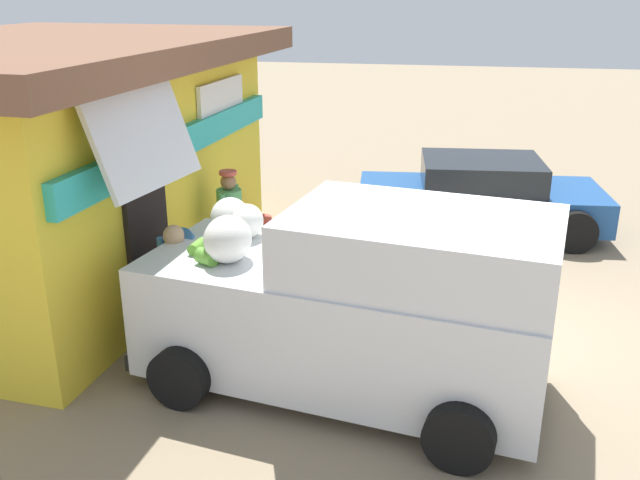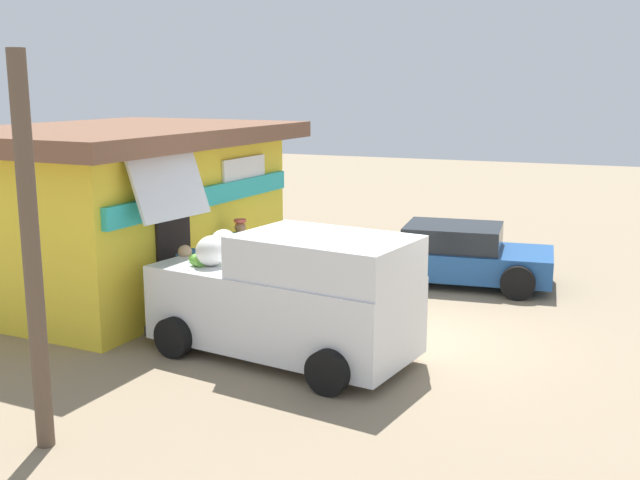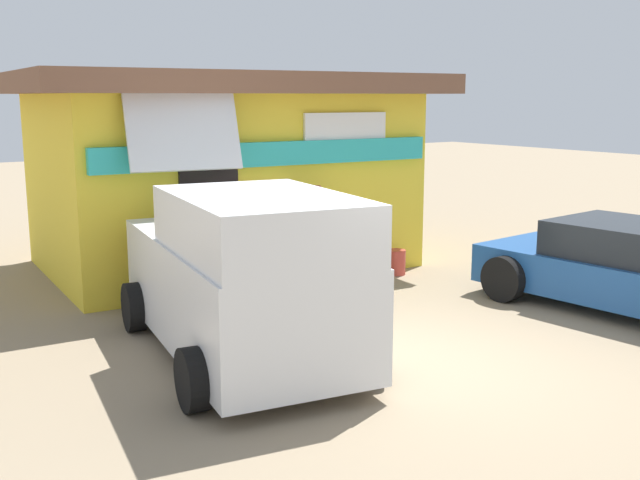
{
  "view_description": "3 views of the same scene",
  "coord_description": "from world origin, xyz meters",
  "px_view_note": "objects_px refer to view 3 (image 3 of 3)",
  "views": [
    {
      "loc": [
        -7.48,
        0.38,
        3.92
      ],
      "look_at": [
        0.49,
        1.97,
        0.95
      ],
      "focal_mm": 39.24,
      "sensor_mm": 36.0,
      "label": 1
    },
    {
      "loc": [
        -11.29,
        -3.33,
        4.09
      ],
      "look_at": [
        1.58,
        1.92,
        1.23
      ],
      "focal_mm": 42.81,
      "sensor_mm": 36.0,
      "label": 2
    },
    {
      "loc": [
        -5.16,
        -6.0,
        2.93
      ],
      "look_at": [
        0.76,
        2.65,
        0.92
      ],
      "focal_mm": 42.28,
      "sensor_mm": 36.0,
      "label": 3
    }
  ],
  "objects_px": {
    "unloaded_banana_pile": "(172,279)",
    "paint_bucket": "(396,262)",
    "delivery_van": "(242,274)",
    "vendor_standing": "(313,231)",
    "customer_bending": "(217,244)",
    "storefront_bar": "(222,168)",
    "parked_sedan": "(628,269)"
  },
  "relations": [
    {
      "from": "paint_bucket",
      "to": "vendor_standing",
      "type": "bearing_deg",
      "value": -178.77
    },
    {
      "from": "delivery_van",
      "to": "paint_bucket",
      "type": "distance_m",
      "value": 4.63
    },
    {
      "from": "delivery_van",
      "to": "customer_bending",
      "type": "distance_m",
      "value": 2.08
    },
    {
      "from": "storefront_bar",
      "to": "customer_bending",
      "type": "distance_m",
      "value": 2.98
    },
    {
      "from": "storefront_bar",
      "to": "unloaded_banana_pile",
      "type": "distance_m",
      "value": 2.49
    },
    {
      "from": "vendor_standing",
      "to": "unloaded_banana_pile",
      "type": "height_order",
      "value": "vendor_standing"
    },
    {
      "from": "delivery_van",
      "to": "unloaded_banana_pile",
      "type": "distance_m",
      "value": 3.37
    },
    {
      "from": "customer_bending",
      "to": "paint_bucket",
      "type": "relative_size",
      "value": 3.6
    },
    {
      "from": "paint_bucket",
      "to": "parked_sedan",
      "type": "bearing_deg",
      "value": -69.55
    },
    {
      "from": "delivery_van",
      "to": "unloaded_banana_pile",
      "type": "height_order",
      "value": "delivery_van"
    },
    {
      "from": "parked_sedan",
      "to": "paint_bucket",
      "type": "height_order",
      "value": "parked_sedan"
    },
    {
      "from": "vendor_standing",
      "to": "unloaded_banana_pile",
      "type": "distance_m",
      "value": 2.28
    },
    {
      "from": "delivery_van",
      "to": "paint_bucket",
      "type": "bearing_deg",
      "value": 27.5
    },
    {
      "from": "storefront_bar",
      "to": "vendor_standing",
      "type": "height_order",
      "value": "storefront_bar"
    },
    {
      "from": "vendor_standing",
      "to": "paint_bucket",
      "type": "xyz_separation_m",
      "value": [
        1.69,
        0.04,
        -0.7
      ]
    },
    {
      "from": "parked_sedan",
      "to": "unloaded_banana_pile",
      "type": "xyz_separation_m",
      "value": [
        -4.8,
        4.55,
        -0.4
      ]
    },
    {
      "from": "parked_sedan",
      "to": "vendor_standing",
      "type": "distance_m",
      "value": 4.52
    },
    {
      "from": "storefront_bar",
      "to": "parked_sedan",
      "type": "relative_size",
      "value": 1.69
    },
    {
      "from": "delivery_van",
      "to": "unloaded_banana_pile",
      "type": "relative_size",
      "value": 5.21
    },
    {
      "from": "storefront_bar",
      "to": "paint_bucket",
      "type": "bearing_deg",
      "value": -49.91
    },
    {
      "from": "customer_bending",
      "to": "unloaded_banana_pile",
      "type": "bearing_deg",
      "value": 96.44
    },
    {
      "from": "storefront_bar",
      "to": "unloaded_banana_pile",
      "type": "relative_size",
      "value": 7.94
    },
    {
      "from": "unloaded_banana_pile",
      "to": "paint_bucket",
      "type": "relative_size",
      "value": 2.13
    },
    {
      "from": "vendor_standing",
      "to": "customer_bending",
      "type": "relative_size",
      "value": 1.07
    },
    {
      "from": "delivery_van",
      "to": "unloaded_banana_pile",
      "type": "bearing_deg",
      "value": 80.72
    },
    {
      "from": "customer_bending",
      "to": "storefront_bar",
      "type": "bearing_deg",
      "value": 61.2
    },
    {
      "from": "customer_bending",
      "to": "vendor_standing",
      "type": "bearing_deg",
      "value": 3.62
    },
    {
      "from": "delivery_van",
      "to": "parked_sedan",
      "type": "bearing_deg",
      "value": -13.91
    },
    {
      "from": "parked_sedan",
      "to": "customer_bending",
      "type": "distance_m",
      "value": 5.71
    },
    {
      "from": "storefront_bar",
      "to": "parked_sedan",
      "type": "xyz_separation_m",
      "value": [
        3.27,
        -5.8,
        -1.12
      ]
    },
    {
      "from": "delivery_van",
      "to": "vendor_standing",
      "type": "xyz_separation_m",
      "value": [
        2.36,
        2.07,
        -0.06
      ]
    },
    {
      "from": "customer_bending",
      "to": "paint_bucket",
      "type": "xyz_separation_m",
      "value": [
        3.38,
        0.14,
        -0.7
      ]
    }
  ]
}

